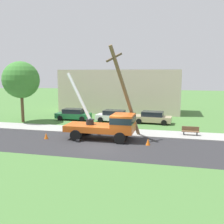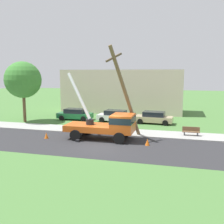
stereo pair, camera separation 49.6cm
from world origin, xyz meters
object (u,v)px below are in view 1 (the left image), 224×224
at_px(utility_truck, 109,124).
at_px(parked_sedan_tan, 153,117).
at_px(leaning_utility_pole, 125,92).
at_px(parked_sedan_white, 114,116).
at_px(park_bench, 190,131).
at_px(roadside_tree_near, 21,80).
at_px(parked_sedan_green, 73,114).
at_px(traffic_cone_ahead, 148,142).
at_px(traffic_cone_behind, 46,136).

relative_size(utility_truck, parked_sedan_tan, 1.50).
height_order(leaning_utility_pole, parked_sedan_white, leaning_utility_pole).
distance_m(park_bench, roadside_tree_near, 20.18).
bearing_deg(parked_sedan_green, leaning_utility_pole, -43.26).
relative_size(utility_truck, traffic_cone_ahead, 12.08).
height_order(leaning_utility_pole, park_bench, leaning_utility_pole).
distance_m(parked_sedan_green, parked_sedan_tan, 10.02).
xyz_separation_m(traffic_cone_ahead, traffic_cone_behind, (-9.25, -0.09, 0.00)).
height_order(leaning_utility_pole, parked_sedan_green, leaning_utility_pole).
bearing_deg(roadside_tree_near, leaning_utility_pole, -19.42).
xyz_separation_m(leaning_utility_pole, traffic_cone_behind, (-6.92, -1.96, -3.99)).
xyz_separation_m(traffic_cone_behind, park_bench, (12.84, 4.22, 0.18)).
xyz_separation_m(traffic_cone_ahead, parked_sedan_tan, (-0.45, 9.54, 0.43)).
relative_size(traffic_cone_ahead, parked_sedan_tan, 0.12).
xyz_separation_m(parked_sedan_tan, roadside_tree_near, (-15.43, -2.89, 4.40)).
distance_m(parked_sedan_green, park_bench, 15.06).
height_order(traffic_cone_ahead, park_bench, park_bench).
xyz_separation_m(parked_sedan_green, park_bench, (14.06, -5.40, -0.25)).
xyz_separation_m(leaning_utility_pole, parked_sedan_white, (-2.79, 7.60, -3.56)).
distance_m(utility_truck, parked_sedan_white, 8.62).
xyz_separation_m(leaning_utility_pole, roadside_tree_near, (-13.55, 4.78, 0.84)).
bearing_deg(traffic_cone_behind, leaning_utility_pole, 15.82).
bearing_deg(parked_sedan_white, traffic_cone_ahead, -61.62).
height_order(traffic_cone_behind, roadside_tree_near, roadside_tree_near).
height_order(utility_truck, parked_sedan_tan, utility_truck).
distance_m(parked_sedan_tan, roadside_tree_near, 16.31).
distance_m(traffic_cone_behind, parked_sedan_white, 10.42).
height_order(utility_truck, traffic_cone_behind, utility_truck).
relative_size(leaning_utility_pole, parked_sedan_tan, 1.86).
bearing_deg(parked_sedan_tan, leaning_utility_pole, -103.76).
relative_size(leaning_utility_pole, parked_sedan_white, 1.84).
distance_m(utility_truck, roadside_tree_near, 14.00).
bearing_deg(leaning_utility_pole, parked_sedan_tan, 76.24).
relative_size(traffic_cone_ahead, park_bench, 0.35).
height_order(parked_sedan_tan, park_bench, parked_sedan_tan).
relative_size(parked_sedan_white, park_bench, 2.84).
relative_size(parked_sedan_white, roadside_tree_near, 0.62).
relative_size(traffic_cone_ahead, roadside_tree_near, 0.08).
bearing_deg(park_bench, traffic_cone_ahead, -130.99).
bearing_deg(roadside_tree_near, parked_sedan_tan, 10.61).
height_order(leaning_utility_pole, roadside_tree_near, leaning_utility_pole).
distance_m(leaning_utility_pole, park_bench, 7.39).
height_order(leaning_utility_pole, traffic_cone_behind, leaning_utility_pole).
height_order(parked_sedan_green, park_bench, parked_sedan_green).
bearing_deg(traffic_cone_behind, traffic_cone_ahead, 0.55).
bearing_deg(parked_sedan_tan, traffic_cone_behind, -132.42).
relative_size(leaning_utility_pole, park_bench, 5.24).
bearing_deg(utility_truck, traffic_cone_behind, -169.01).
distance_m(leaning_utility_pole, parked_sedan_white, 8.84).
relative_size(leaning_utility_pole, parked_sedan_green, 1.89).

